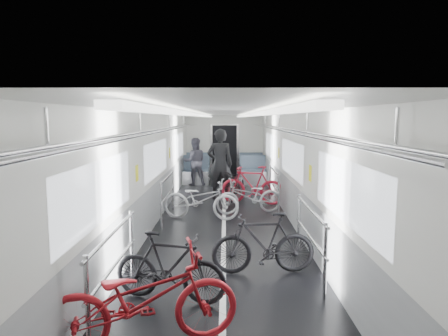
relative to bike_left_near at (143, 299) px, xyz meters
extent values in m
cube|color=black|center=(0.78, 4.96, -0.50)|extent=(3.00, 14.00, 0.01)
cube|color=white|center=(0.78, 4.96, 1.90)|extent=(3.00, 14.00, 0.02)
cube|color=silver|center=(-0.72, 4.96, 0.70)|extent=(0.02, 14.00, 2.40)
cube|color=silver|center=(2.28, 4.96, 0.70)|extent=(0.02, 14.00, 2.40)
cube|color=silver|center=(0.78, 11.96, 0.70)|extent=(3.00, 0.02, 2.40)
cube|color=white|center=(0.78, 4.96, -0.50)|extent=(0.08, 13.80, 0.01)
cube|color=gray|center=(-0.69, 4.96, -0.05)|extent=(0.01, 13.90, 0.90)
cube|color=gray|center=(2.25, 4.96, -0.05)|extent=(0.01, 13.90, 0.90)
cube|color=white|center=(-0.69, 4.96, 0.90)|extent=(0.01, 10.80, 0.75)
cube|color=white|center=(2.25, 4.96, 0.90)|extent=(0.01, 10.80, 0.75)
cube|color=white|center=(0.23, 4.96, 1.84)|extent=(0.14, 13.40, 0.05)
cube|color=white|center=(1.33, 4.96, 1.84)|extent=(0.14, 13.40, 0.05)
cube|color=black|center=(0.78, 11.90, 0.50)|extent=(0.95, 0.10, 2.00)
imported|color=#A3141C|center=(0.00, 0.00, 0.00)|extent=(2.03, 1.18, 1.01)
imported|color=black|center=(0.12, 1.03, -0.06)|extent=(1.52, 0.77, 0.88)
imported|color=silver|center=(0.26, 5.11, -0.05)|extent=(1.82, 0.91, 0.91)
imported|color=black|center=(1.37, 1.93, -0.05)|extent=(1.55, 0.56, 0.91)
imported|color=#ACACB1|center=(1.38, 5.64, -0.08)|extent=(1.70, 0.94, 0.85)
imported|color=maroon|center=(1.53, 6.73, 0.01)|extent=(1.78, 0.94, 1.03)
imported|color=black|center=(1.15, 7.29, -0.09)|extent=(0.94, 1.67, 0.83)
imported|color=black|center=(0.66, 7.39, 0.49)|extent=(0.75, 0.51, 1.99)
imported|color=#302F37|center=(-0.24, 9.76, 0.31)|extent=(0.87, 0.72, 1.62)
camera|label=1|loc=(0.81, -3.73, 1.77)|focal=32.00mm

